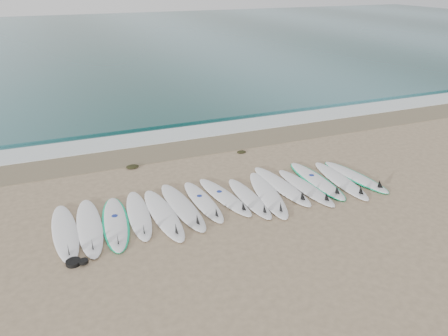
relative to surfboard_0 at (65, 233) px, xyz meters
name	(u,v)px	position (x,y,z in m)	size (l,w,h in m)	color
ground	(226,201)	(4.10, 0.13, -0.06)	(120.00, 120.00, 0.00)	#988062
ocean	(87,40)	(4.10, 32.63, -0.05)	(120.00, 55.00, 0.03)	#24575B
wet_sand_band	(180,149)	(4.10, 4.23, -0.06)	(120.00, 1.80, 0.01)	#73654C
foam_band	(169,135)	(4.10, 5.63, -0.04)	(120.00, 1.40, 0.04)	silver
wave_crest	(159,123)	(4.10, 7.13, -0.01)	(120.00, 1.00, 0.10)	#24575B
surfboard_0	(65,233)	(0.00, 0.00, 0.00)	(0.63, 2.77, 0.35)	white
surfboard_1	(90,227)	(0.56, 0.03, 0.00)	(0.70, 2.85, 0.36)	white
surfboard_2	(116,223)	(1.16, 0.01, -0.01)	(0.91, 2.72, 0.34)	white
surfboard_3	(139,215)	(1.77, 0.16, 0.00)	(0.74, 2.63, 0.33)	white
surfboard_4	(164,215)	(2.35, -0.07, 0.00)	(0.70, 2.85, 0.36)	white
surfboard_5	(183,207)	(2.91, 0.13, 0.00)	(0.78, 2.86, 0.36)	white
surfboard_6	(204,202)	(3.51, 0.20, -0.01)	(0.61, 2.52, 0.32)	white
surfboard_7	(225,197)	(4.14, 0.23, 0.00)	(0.94, 2.62, 0.33)	white
surfboard_8	(250,199)	(4.72, -0.09, -0.01)	(0.52, 2.50, 0.32)	white
surfboard_9	(269,195)	(5.28, -0.10, 0.00)	(1.05, 2.91, 0.36)	white
surfboard_10	(282,186)	(5.88, 0.21, 0.00)	(0.77, 2.85, 0.36)	white
surfboard_11	(307,188)	(6.47, -0.13, 0.00)	(0.71, 2.63, 0.33)	white
surfboard_12	(317,181)	(7.01, 0.17, -0.01)	(0.67, 2.75, 0.35)	white
surfboard_13	(342,181)	(7.65, -0.13, 0.00)	(0.74, 2.76, 0.35)	white
surfboard_14	(356,177)	(8.23, -0.05, -0.01)	(0.94, 2.61, 0.32)	white
seaweed_near	(132,167)	(2.23, 3.25, -0.02)	(0.40, 0.31, 0.08)	black
seaweed_far	(241,152)	(5.91, 3.09, -0.03)	(0.31, 0.24, 0.06)	black
leash_coil	(76,262)	(0.13, -1.24, -0.01)	(0.46, 0.36, 0.11)	black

